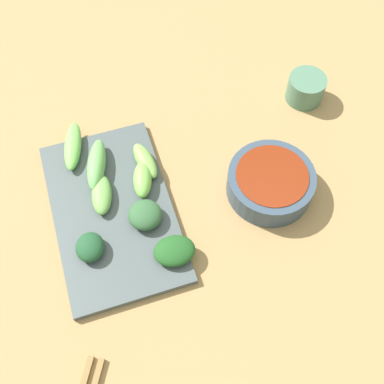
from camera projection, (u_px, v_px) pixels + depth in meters
tabletop at (160, 213)px, 0.76m from camera, size 2.10×2.10×0.02m
sauce_bowl at (271, 182)px, 0.75m from camera, size 0.14×0.14×0.05m
serving_plate at (113, 211)px, 0.74m from camera, size 0.18×0.30×0.01m
broccoli_leafy_0 at (90, 247)px, 0.69m from camera, size 0.05×0.05×0.03m
broccoli_stalk_1 at (73, 146)px, 0.79m from camera, size 0.05×0.10×0.02m
broccoli_stalk_2 at (142, 180)px, 0.75m from camera, size 0.04×0.07×0.03m
broccoli_stalk_3 at (97, 165)px, 0.76m from camera, size 0.06×0.10×0.03m
broccoli_leafy_4 at (172, 252)px, 0.69m from camera, size 0.07×0.05×0.02m
broccoli_stalk_5 at (102, 195)px, 0.74m from camera, size 0.04×0.07×0.02m
broccoli_leafy_6 at (145, 215)px, 0.72m from camera, size 0.06×0.06×0.03m
broccoli_stalk_7 at (145, 161)px, 0.77m from camera, size 0.04×0.08×0.02m
tea_cup at (306, 88)px, 0.84m from camera, size 0.07×0.07×0.05m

